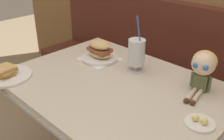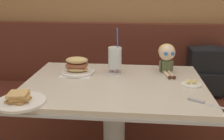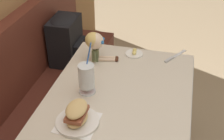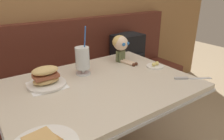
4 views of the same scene
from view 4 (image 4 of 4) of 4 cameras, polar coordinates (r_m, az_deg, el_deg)
booth_bench at (r=1.93m, az=-13.12°, el=-7.93°), size 2.60×0.48×1.00m
diner_table at (r=1.34m, az=-3.21°, el=-11.25°), size 1.11×0.81×0.74m
milkshake_glass at (r=1.34m, az=-8.05°, el=2.89°), size 0.10×0.10×0.31m
sandwich_plate at (r=1.25m, az=-17.58°, el=-2.13°), size 0.22×0.22×0.12m
butter_saucer at (r=1.51m, az=11.68°, el=1.17°), size 0.12×0.12×0.04m
butter_knife at (r=1.37m, az=19.69°, el=-2.12°), size 0.21×0.14×0.01m
seated_doll at (r=1.56m, az=2.41°, el=6.92°), size 0.13×0.23×0.20m
backpack at (r=2.11m, az=4.36°, el=5.08°), size 0.30×0.25×0.41m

